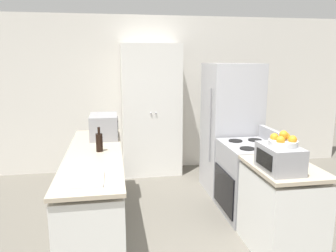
% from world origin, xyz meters
% --- Properties ---
extents(wall_back, '(7.00, 0.06, 2.60)m').
position_xyz_m(wall_back, '(0.00, 3.31, 1.30)').
color(wall_back, silver).
rests_on(wall_back, ground_plane).
extents(counter_left, '(0.60, 2.38, 0.89)m').
position_xyz_m(counter_left, '(-0.91, 1.29, 0.43)').
color(counter_left, silver).
rests_on(counter_left, ground_plane).
extents(counter_right, '(0.60, 0.82, 0.89)m').
position_xyz_m(counter_right, '(0.91, 0.51, 0.43)').
color(counter_right, silver).
rests_on(counter_right, ground_plane).
extents(pantry_cabinet, '(0.95, 0.50, 2.13)m').
position_xyz_m(pantry_cabinet, '(-0.07, 3.03, 1.07)').
color(pantry_cabinet, white).
rests_on(pantry_cabinet, ground_plane).
extents(stove, '(0.66, 0.76, 1.05)m').
position_xyz_m(stove, '(0.93, 1.32, 0.45)').
color(stove, '#9E9EA3').
rests_on(stove, ground_plane).
extents(refrigerator, '(0.73, 0.73, 1.84)m').
position_xyz_m(refrigerator, '(0.96, 2.11, 0.92)').
color(refrigerator, '#B7B7BC').
rests_on(refrigerator, ground_plane).
extents(microwave, '(0.35, 0.50, 0.30)m').
position_xyz_m(microwave, '(-0.81, 1.97, 1.04)').
color(microwave, '#939399').
rests_on(microwave, counter_left).
extents(wine_bottle, '(0.08, 0.08, 0.28)m').
position_xyz_m(wine_bottle, '(-0.85, 1.32, 1.00)').
color(wine_bottle, black).
rests_on(wine_bottle, counter_left).
extents(toaster_oven, '(0.31, 0.43, 0.24)m').
position_xyz_m(toaster_oven, '(0.79, 0.39, 1.01)').
color(toaster_oven, '#939399').
rests_on(toaster_oven, counter_right).
extents(fruit_bowl, '(0.26, 0.26, 0.14)m').
position_xyz_m(fruit_bowl, '(0.81, 0.39, 1.17)').
color(fruit_bowl, silver).
rests_on(fruit_bowl, toaster_oven).
extents(cutting_board, '(0.25, 0.40, 0.02)m').
position_xyz_m(cutting_board, '(-0.91, 0.44, 0.90)').
color(cutting_board, silver).
rests_on(cutting_board, counter_left).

